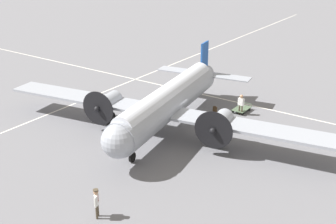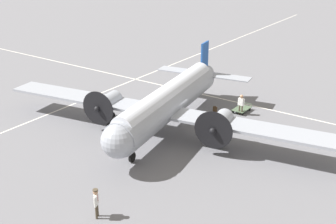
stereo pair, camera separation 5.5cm
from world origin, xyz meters
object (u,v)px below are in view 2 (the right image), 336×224
at_px(passenger_boarding, 241,103).
at_px(baggage_cart, 242,109).
at_px(suitcase_near_door, 215,109).
at_px(airliner_main, 166,103).
at_px(crew_foreground, 96,200).

relative_size(passenger_boarding, baggage_cart, 0.99).
height_order(passenger_boarding, suitcase_near_door, passenger_boarding).
height_order(passenger_boarding, baggage_cart, passenger_boarding).
xyz_separation_m(passenger_boarding, suitcase_near_door, (2.12, 0.65, -0.87)).
relative_size(airliner_main, suitcase_near_door, 51.01).
relative_size(crew_foreground, suitcase_near_door, 3.28).
height_order(airliner_main, suitcase_near_door, airliner_main).
distance_m(airliner_main, crew_foreground, 11.61).
bearing_deg(passenger_boarding, suitcase_near_door, -158.27).
bearing_deg(suitcase_near_door, baggage_cart, -144.03).
height_order(crew_foreground, passenger_boarding, passenger_boarding).
bearing_deg(baggage_cart, airliner_main, -21.72).
bearing_deg(airliner_main, suitcase_near_door, 159.29).
distance_m(crew_foreground, passenger_boarding, 17.53).
relative_size(airliner_main, crew_foreground, 15.55).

